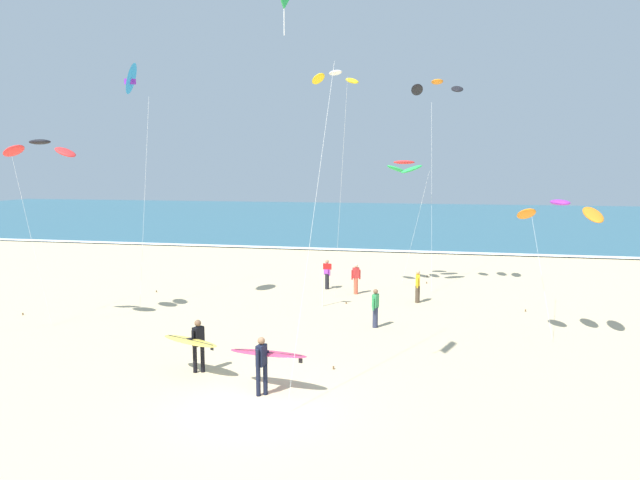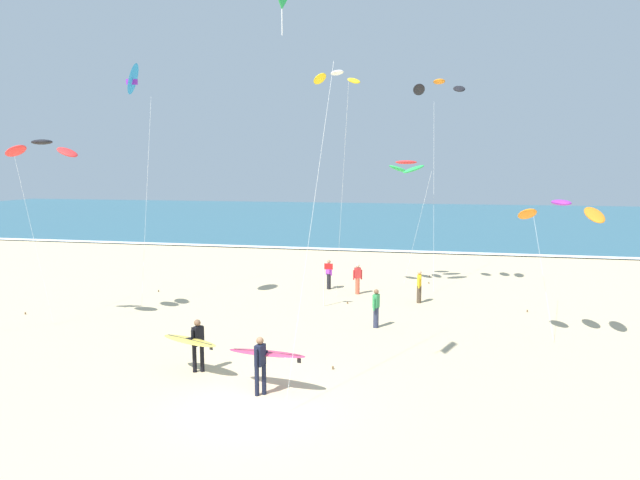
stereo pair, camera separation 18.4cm
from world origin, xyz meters
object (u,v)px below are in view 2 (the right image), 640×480
(kite_arc_scarlet_close, at_px, (406,167))
(bystander_purple_top, at_px, (329,274))
(kite_delta_cobalt_far, at_px, (132,80))
(kite_arc_charcoal_distant, at_px, (42,149))
(surfer_lead, at_px, (263,357))
(bystander_red_top, at_px, (358,279))
(lifeguard_flag, at_px, (325,280))
(surfer_trailing, at_px, (194,341))
(kite_arc_violet_high, at_px, (561,211))
(bystander_green_top, at_px, (376,308))
(bystander_yellow_top, at_px, (419,286))
(kite_arc_amber_low, at_px, (439,87))
(kite_arc_ivory_near, at_px, (337,78))

(kite_arc_scarlet_close, relative_size, bystander_purple_top, 4.31)
(kite_delta_cobalt_far, distance_m, kite_arc_charcoal_distant, 4.81)
(kite_delta_cobalt_far, bearing_deg, bystander_purple_top, 40.01)
(surfer_lead, relative_size, bystander_red_top, 1.60)
(kite_arc_scarlet_close, bearing_deg, kite_arc_charcoal_distant, -140.90)
(bystander_red_top, relative_size, lifeguard_flag, 0.76)
(surfer_trailing, bearing_deg, kite_arc_violet_high, 25.89)
(bystander_green_top, distance_m, bystander_red_top, 6.05)
(kite_arc_violet_high, bearing_deg, kite_delta_cobalt_far, 176.58)
(kite_delta_cobalt_far, height_order, bystander_yellow_top, kite_delta_cobalt_far)
(bystander_purple_top, bearing_deg, kite_arc_amber_low, 1.27)
(kite_arc_ivory_near, distance_m, kite_arc_scarlet_close, 6.36)
(kite_arc_scarlet_close, bearing_deg, kite_delta_cobalt_far, -144.36)
(bystander_purple_top, bearing_deg, bystander_red_top, -27.15)
(surfer_lead, xyz_separation_m, surfer_trailing, (-2.59, 0.97, -0.00))
(kite_delta_cobalt_far, bearing_deg, kite_arc_violet_high, -3.42)
(bystander_green_top, height_order, bystander_red_top, same)
(kite_delta_cobalt_far, bearing_deg, kite_arc_charcoal_distant, -127.89)
(kite_arc_violet_high, bearing_deg, bystander_green_top, 174.91)
(surfer_trailing, bearing_deg, lifeguard_flag, 76.13)
(kite_arc_amber_low, bearing_deg, surfer_trailing, -118.97)
(surfer_lead, relative_size, bystander_yellow_top, 1.60)
(surfer_lead, xyz_separation_m, kite_arc_scarlet_close, (3.02, 15.77, 5.45))
(surfer_trailing, xyz_separation_m, kite_arc_scarlet_close, (5.60, 14.80, 5.45))
(surfer_lead, relative_size, bystander_purple_top, 1.60)
(bystander_yellow_top, bearing_deg, kite_arc_ivory_near, 174.76)
(kite_arc_amber_low, relative_size, kite_arc_scarlet_close, 1.57)
(kite_arc_amber_low, height_order, bystander_green_top, kite_arc_amber_low)
(surfer_lead, bearing_deg, bystander_red_top, 86.42)
(surfer_lead, bearing_deg, surfer_trailing, 159.44)
(kite_arc_amber_low, height_order, lifeguard_flag, kite_arc_amber_low)
(kite_arc_violet_high, bearing_deg, lifeguard_flag, 159.03)
(surfer_lead, xyz_separation_m, kite_arc_charcoal_distant, (-10.58, 4.72, 6.14))
(surfer_trailing, xyz_separation_m, bystander_yellow_top, (6.56, 10.85, -0.23))
(kite_arc_amber_low, distance_m, kite_arc_charcoal_distant, 18.14)
(kite_arc_amber_low, bearing_deg, kite_arc_violet_high, -59.12)
(kite_arc_ivory_near, bearing_deg, kite_arc_violet_high, -31.19)
(bystander_green_top, bearing_deg, kite_arc_ivory_near, 117.17)
(bystander_red_top, bearing_deg, kite_arc_violet_high, -37.88)
(bystander_yellow_top, xyz_separation_m, bystander_red_top, (-3.16, 1.23, 0.00))
(kite_arc_charcoal_distant, xyz_separation_m, bystander_red_top, (11.40, 8.33, -6.37))
(kite_arc_ivory_near, distance_m, bystander_yellow_top, 10.73)
(kite_arc_charcoal_distant, bearing_deg, bystander_yellow_top, 26.01)
(kite_arc_ivory_near, bearing_deg, surfer_trailing, -102.30)
(kite_arc_scarlet_close, relative_size, bystander_red_top, 4.31)
(bystander_green_top, distance_m, lifeguard_flag, 4.08)
(bystander_red_top, bearing_deg, kite_arc_ivory_near, -138.33)
(kite_arc_scarlet_close, bearing_deg, bystander_yellow_top, -76.32)
(kite_delta_cobalt_far, bearing_deg, bystander_green_top, -2.39)
(kite_delta_cobalt_far, xyz_separation_m, kite_arc_charcoal_distant, (-2.29, -2.95, -3.03))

